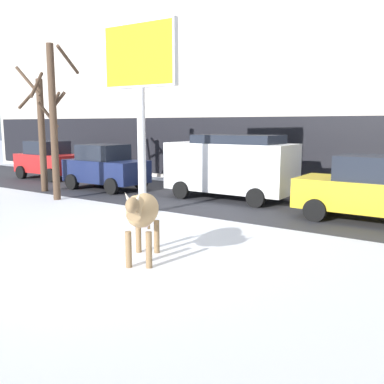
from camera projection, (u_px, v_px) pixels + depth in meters
The scene contains 11 objects.
ground_plane at pixel (99, 266), 8.27m from camera, with size 120.00×120.00×0.00m, color white.
road_strip at pixel (269, 205), 14.46m from camera, with size 60.00×5.60×0.01m, color #333338.
building_facade at pixel (341, 37), 19.05m from camera, with size 44.00×6.10×13.00m.
cow_tan at pixel (142, 212), 8.46m from camera, with size 1.33×1.84×1.54m.
billboard at pixel (140, 67), 12.38m from camera, with size 2.53×0.34×5.56m.
car_red_hatchback at pixel (49, 160), 21.44m from camera, with size 3.53×1.97×1.86m.
car_navy_hatchback at pixel (105, 167), 17.92m from camera, with size 3.53×1.97×1.86m.
car_white_van at pixel (231, 165), 15.50m from camera, with size 4.63×2.18×2.32m.
car_yellow_sedan at pixel (375, 190), 11.90m from camera, with size 4.23×2.03×1.84m.
bare_tree_right_lot at pixel (41, 128), 17.10m from camera, with size 1.43×1.50×4.88m.
bare_tree_far_back at pixel (54, 118), 15.12m from camera, with size 1.73×1.71×5.43m.
Camera 1 is at (6.02, -5.48, 2.71)m, focal length 40.37 mm.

